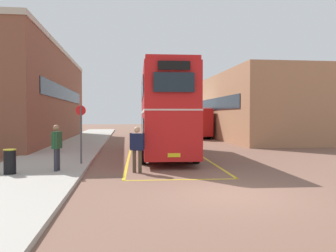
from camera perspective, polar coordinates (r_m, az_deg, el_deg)
The scene contains 11 objects.
ground_plane at distance 24.21m, azimuth -0.05°, elevation -3.62°, with size 135.60×135.60×0.00m, color brown.
sidewalk_left at distance 26.66m, azimuth -14.72°, elevation -3.03°, with size 4.00×57.60×0.14m, color #A39E93.
brick_building_left at distance 32.34m, azimuth -22.00°, elevation 4.59°, with size 6.42×24.21×7.88m.
depot_building_right at distance 33.27m, azimuth 14.60°, elevation 3.00°, with size 7.71×16.11×6.07m.
double_decker_bus at distance 19.52m, azimuth -0.64°, elevation 2.50°, with size 3.05×10.87×4.75m.
single_deck_bus at distance 36.97m, azimuth 3.76°, elevation 0.76°, with size 2.77×9.69×3.02m.
pedestrian_boarding at distance 13.74m, azimuth -5.08°, elevation -3.22°, with size 0.58×0.36×1.81m.
pedestrian_waiting_near at distance 13.91m, azimuth -17.73°, elevation -2.82°, with size 0.32×0.58×1.76m.
litter_bin at distance 13.82m, azimuth -24.45°, elevation -5.32°, with size 0.45×0.45×0.90m.
bus_stop_sign at distance 15.78m, azimuth -14.07°, elevation -0.38°, with size 0.44×0.12×2.55m.
bay_marking_yellow at distance 17.71m, azimuth -0.03°, elevation -5.56°, with size 4.60×12.93×0.01m.
Camera 1 is at (-2.94, -9.53, 2.24)m, focal length 37.27 mm.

